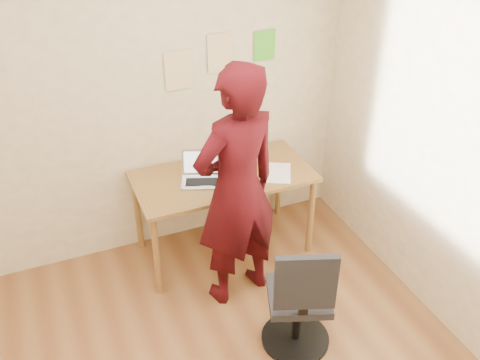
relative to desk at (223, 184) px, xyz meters
name	(u,v)px	position (x,y,z in m)	size (l,w,h in m)	color
room	(209,230)	(-0.60, -1.38, 0.70)	(3.58, 3.58, 2.78)	brown
desk	(223,184)	(0.00, 0.00, 0.00)	(1.40, 0.70, 0.74)	olive
laptop	(201,174)	(-0.18, 0.00, 0.14)	(0.37, 0.35, 0.21)	#B3B4BB
paper_sheet	(277,173)	(0.40, -0.13, 0.09)	(0.22, 0.31, 0.00)	white
phone	(249,184)	(0.13, -0.21, 0.09)	(0.11, 0.12, 0.01)	black
wall_note_left	(178,71)	(-0.21, 0.36, 0.85)	(0.21, 0.00, 0.30)	#E0C186
wall_note_mid	(221,53)	(0.13, 0.36, 0.95)	(0.21, 0.00, 0.30)	#E0C186
wall_note_right	(265,45)	(0.50, 0.36, 0.96)	(0.18, 0.00, 0.24)	green
office_chair	(299,305)	(0.07, -1.18, -0.26)	(0.51, 0.52, 0.91)	black
person	(237,190)	(-0.09, -0.50, 0.27)	(0.67, 0.44, 1.85)	#37070B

